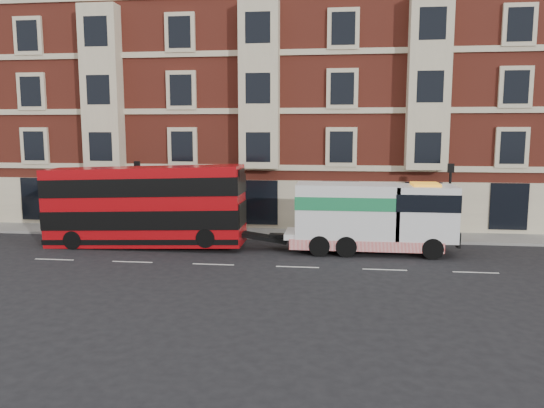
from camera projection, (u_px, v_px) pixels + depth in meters
The scene contains 8 objects.
ground at pixel (213, 264), 25.12m from camera, with size 120.00×120.00×0.00m, color black.
sidewalk at pixel (241, 233), 32.48m from camera, with size 90.00×3.00×0.15m, color slate.
victorian_terrace at pixel (265, 78), 38.42m from camera, with size 45.00×12.00×20.40m.
lamp_post_west at pixel (138, 192), 31.56m from camera, with size 0.35×0.15×4.35m.
lamp_post_east at pixel (450, 196), 29.42m from camera, with size 0.35×0.15×4.35m.
double_decker_bus at pixel (145, 205), 28.69m from camera, with size 10.76×2.47×4.35m.
tow_truck at pixel (370, 217), 27.31m from camera, with size 8.61×2.55×3.59m.
pedestrian at pixel (99, 215), 33.87m from camera, with size 0.56×0.37×1.53m, color #1D2B3A.
Camera 1 is at (5.72, -23.97, 6.30)m, focal length 35.00 mm.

